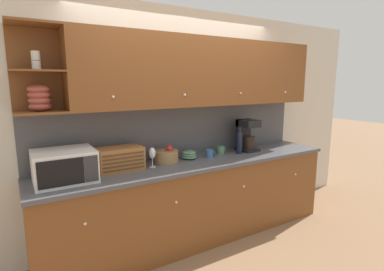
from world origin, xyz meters
name	(u,v)px	position (x,y,z in m)	size (l,w,h in m)	color
ground_plane	(183,226)	(0.00, 0.00, 0.00)	(24.00, 24.00, 0.00)	#896647
wall_back	(181,123)	(0.00, 0.03, 1.30)	(5.82, 0.06, 2.60)	beige
counter_unit	(196,199)	(0.00, -0.31, 0.46)	(3.44, 0.65, 0.92)	brown
backsplash_panel	(183,130)	(0.00, -0.01, 1.22)	(3.42, 0.01, 0.60)	#4C4C51
upper_cabinets	(202,72)	(0.16, -0.17, 1.89)	(3.42, 0.36, 0.75)	brown
microwave	(64,166)	(-1.36, -0.30, 1.06)	(0.51, 0.43, 0.28)	silver
bread_box	(120,159)	(-0.84, -0.22, 1.04)	(0.44, 0.27, 0.23)	#996033
wine_glass	(152,154)	(-0.52, -0.29, 1.06)	(0.07, 0.07, 0.21)	silver
fruit_basket	(166,156)	(-0.31, -0.18, 0.99)	(0.27, 0.27, 0.19)	#937047
bowl_stack_on_counter	(189,155)	(-0.03, -0.19, 0.97)	(0.18, 0.18, 0.09)	slate
mug	(210,153)	(0.22, -0.26, 0.97)	(0.10, 0.08, 0.09)	#38669E
mug_blue_second	(221,150)	(0.44, -0.18, 0.97)	(0.10, 0.09, 0.09)	#4C845B
wine_bottle	(239,141)	(0.62, -0.30, 1.07)	(0.07, 0.07, 0.34)	black
coffee_maker	(247,135)	(0.81, -0.22, 1.12)	(0.21, 0.24, 0.39)	black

